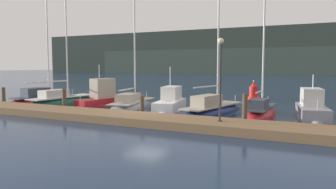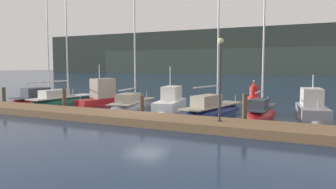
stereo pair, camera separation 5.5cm
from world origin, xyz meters
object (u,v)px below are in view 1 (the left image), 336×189
(motorboat_berth_5, at_px, (170,106))
(sailboat_berth_6, at_px, (213,111))
(sailboat_berth_2, at_px, (62,103))
(motorboat_berth_8, at_px, (312,113))
(sailboat_berth_4, at_px, (132,106))
(dock_lamppost, at_px, (220,66))
(sailboat_berth_1, at_px, (43,100))
(sailboat_berth_7, at_px, (260,115))
(channel_buoy, at_px, (253,92))
(rowboat_adrift, at_px, (51,95))
(motorboat_berth_3, at_px, (100,100))

(motorboat_berth_5, distance_m, sailboat_berth_6, 3.31)
(sailboat_berth_2, distance_m, motorboat_berth_8, 19.84)
(sailboat_berth_4, relative_size, dock_lamppost, 2.20)
(sailboat_berth_1, bearing_deg, dock_lamppost, -17.15)
(sailboat_berth_1, relative_size, motorboat_berth_8, 2.00)
(sailboat_berth_4, relative_size, motorboat_berth_5, 1.87)
(sailboat_berth_2, distance_m, sailboat_berth_7, 16.78)
(motorboat_berth_8, relative_size, dock_lamppost, 1.20)
(sailboat_berth_7, bearing_deg, motorboat_berth_8, 12.12)
(dock_lamppost, bearing_deg, channel_buoy, 96.28)
(sailboat_berth_6, bearing_deg, sailboat_berth_4, 177.85)
(sailboat_berth_2, distance_m, rowboat_adrift, 9.37)
(sailboat_berth_4, bearing_deg, motorboat_berth_8, 1.07)
(motorboat_berth_3, xyz_separation_m, sailboat_berth_7, (13.20, -0.20, -0.34))
(motorboat_berth_5, xyz_separation_m, rowboat_adrift, (-17.49, 5.21, -0.34))
(sailboat_berth_2, height_order, channel_buoy, sailboat_berth_2)
(motorboat_berth_3, height_order, dock_lamppost, dock_lamppost)
(sailboat_berth_1, height_order, sailboat_berth_6, sailboat_berth_6)
(channel_buoy, bearing_deg, sailboat_berth_2, -137.62)
(rowboat_adrift, bearing_deg, sailboat_berth_4, -19.43)
(sailboat_berth_1, distance_m, motorboat_berth_8, 23.10)
(sailboat_berth_1, bearing_deg, rowboat_adrift, 129.97)
(sailboat_berth_6, bearing_deg, motorboat_berth_5, -179.69)
(motorboat_berth_8, bearing_deg, sailboat_berth_2, -176.78)
(sailboat_berth_7, bearing_deg, dock_lamppost, -101.35)
(motorboat_berth_3, xyz_separation_m, sailboat_berth_6, (9.87, -0.05, -0.29))
(dock_lamppost, bearing_deg, sailboat_berth_4, 147.52)
(sailboat_berth_1, distance_m, sailboat_berth_4, 9.91)
(motorboat_berth_3, height_order, sailboat_berth_4, sailboat_berth_4)
(motorboat_berth_5, relative_size, sailboat_berth_6, 0.42)
(motorboat_berth_5, xyz_separation_m, dock_lamppost, (5.56, -5.50, 2.95))
(sailboat_berth_2, xyz_separation_m, motorboat_berth_5, (10.14, 0.60, 0.22))
(sailboat_berth_4, relative_size, sailboat_berth_6, 0.79)
(sailboat_berth_2, relative_size, motorboat_berth_5, 2.20)
(dock_lamppost, distance_m, rowboat_adrift, 25.62)
(sailboat_berth_2, relative_size, sailboat_berth_4, 1.18)
(dock_lamppost, height_order, rowboat_adrift, dock_lamppost)
(motorboat_berth_5, bearing_deg, motorboat_berth_8, 3.08)
(sailboat_berth_1, xyz_separation_m, motorboat_berth_3, (6.86, -0.29, 0.31))
(motorboat_berth_3, height_order, channel_buoy, motorboat_berth_3)
(sailboat_berth_6, relative_size, sailboat_berth_7, 1.27)
(sailboat_berth_1, bearing_deg, sailboat_berth_7, -1.40)
(sailboat_berth_1, distance_m, motorboat_berth_5, 13.44)
(sailboat_berth_1, xyz_separation_m, motorboat_berth_8, (23.10, 0.16, 0.19))
(sailboat_berth_1, xyz_separation_m, channel_buoy, (17.06, 11.61, 0.52))
(sailboat_berth_7, xyz_separation_m, motorboat_berth_8, (3.04, 0.65, 0.22))
(sailboat_berth_2, distance_m, sailboat_berth_6, 13.46)
(sailboat_berth_1, relative_size, sailboat_berth_2, 0.93)
(motorboat_berth_5, distance_m, motorboat_berth_8, 9.68)
(motorboat_berth_5, bearing_deg, sailboat_berth_4, 175.54)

